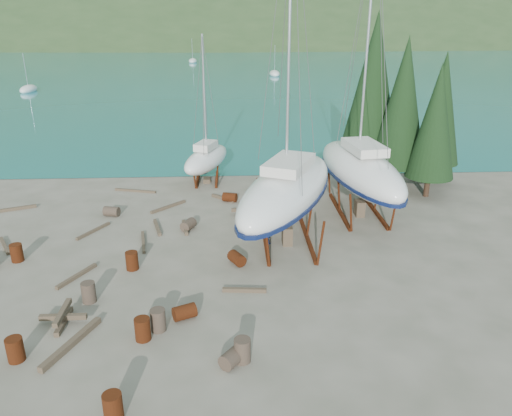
{
  "coord_description": "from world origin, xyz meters",
  "views": [
    {
      "loc": [
        1.24,
        -20.32,
        11.14
      ],
      "look_at": [
        2.43,
        3.0,
        2.09
      ],
      "focal_mm": 35.0,
      "sensor_mm": 36.0,
      "label": 1
    }
  ],
  "objects_px": {
    "large_sailboat_far": "(360,169)",
    "large_sailboat_near": "(287,189)",
    "small_sailboat_shore": "(206,159)",
    "worker": "(269,227)"
  },
  "relations": [
    {
      "from": "large_sailboat_near",
      "to": "worker",
      "type": "xyz_separation_m",
      "value": [
        -0.96,
        -0.36,
        -1.94
      ]
    },
    {
      "from": "large_sailboat_far",
      "to": "small_sailboat_shore",
      "type": "distance_m",
      "value": 11.47
    },
    {
      "from": "large_sailboat_near",
      "to": "small_sailboat_shore",
      "type": "height_order",
      "value": "large_sailboat_near"
    },
    {
      "from": "large_sailboat_near",
      "to": "worker",
      "type": "distance_m",
      "value": 2.19
    },
    {
      "from": "small_sailboat_shore",
      "to": "worker",
      "type": "relative_size",
      "value": 5.74
    },
    {
      "from": "large_sailboat_far",
      "to": "small_sailboat_shore",
      "type": "bearing_deg",
      "value": 136.66
    },
    {
      "from": "large_sailboat_far",
      "to": "worker",
      "type": "bearing_deg",
      "value": -152.61
    },
    {
      "from": "large_sailboat_far",
      "to": "large_sailboat_near",
      "type": "bearing_deg",
      "value": -150.08
    },
    {
      "from": "large_sailboat_near",
      "to": "large_sailboat_far",
      "type": "xyz_separation_m",
      "value": [
        4.71,
        3.67,
        -0.1
      ]
    },
    {
      "from": "large_sailboat_near",
      "to": "worker",
      "type": "bearing_deg",
      "value": -134.79
    }
  ]
}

